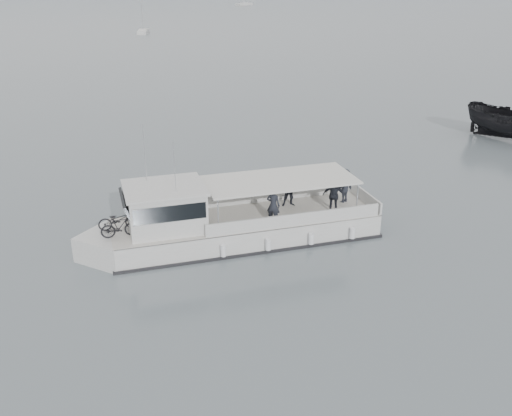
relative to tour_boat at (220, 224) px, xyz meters
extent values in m
plane|color=#4F595E|center=(-0.71, -1.76, -0.99)|extent=(1400.00, 1400.00, 0.00)
cube|color=silver|center=(1.26, 0.06, -0.52)|extent=(12.78, 3.97, 1.37)
cube|color=silver|center=(-5.05, -0.24, -0.52)|extent=(3.42, 3.42, 1.37)
cube|color=beige|center=(1.26, 0.06, 0.16)|extent=(12.78, 3.97, 0.06)
cube|color=black|center=(1.26, 0.06, -0.94)|extent=(13.00, 4.10, 0.19)
cube|color=silver|center=(3.08, 1.77, 0.48)|extent=(8.42, 0.51, 0.63)
cube|color=silver|center=(3.23, -1.47, 0.48)|extent=(8.42, 0.51, 0.63)
cube|color=silver|center=(7.52, 0.36, 0.48)|extent=(0.27, 3.37, 0.63)
cube|color=silver|center=(-2.53, -0.12, 1.11)|extent=(3.50, 3.00, 1.90)
cube|color=black|center=(-4.16, -0.20, 1.27)|extent=(0.72, 2.66, 1.22)
cube|color=black|center=(-2.53, -0.12, 1.43)|extent=(3.29, 3.03, 0.74)
cube|color=silver|center=(-2.53, -0.12, 2.11)|extent=(3.72, 3.22, 0.11)
cube|color=silver|center=(2.94, 0.14, 1.90)|extent=(7.30, 3.50, 0.08)
cylinder|color=silver|center=(-0.35, -1.50, 1.03)|extent=(0.07, 0.07, 1.74)
cylinder|color=silver|center=(-0.49, 1.45, 1.03)|extent=(0.07, 0.07, 1.74)
cylinder|color=silver|center=(6.38, -1.17, 1.03)|extent=(0.07, 0.07, 1.74)
cylinder|color=silver|center=(6.24, 1.77, 1.03)|extent=(0.07, 0.07, 1.74)
cylinder|color=silver|center=(-3.20, 0.79, 3.48)|extent=(0.03, 0.03, 2.74)
cylinder|color=silver|center=(-2.07, -0.84, 3.27)|extent=(0.03, 0.03, 2.32)
cylinder|color=white|center=(-0.23, -1.87, -0.47)|extent=(0.26, 0.26, 0.53)
cylinder|color=white|center=(1.87, -1.77, -0.47)|extent=(0.26, 0.26, 0.53)
cylinder|color=white|center=(3.98, -1.67, -0.47)|extent=(0.26, 0.26, 0.53)
cylinder|color=white|center=(6.08, -1.57, -0.47)|extent=(0.26, 0.26, 0.53)
imported|color=black|center=(-4.65, 0.20, 0.64)|extent=(1.83, 0.72, 0.95)
imported|color=black|center=(-4.61, -0.64, 0.67)|extent=(1.69, 0.55, 1.00)
imported|color=#21242D|center=(2.36, -0.84, 1.05)|extent=(0.77, 0.73, 1.77)
imported|color=#21242D|center=(3.75, 0.91, 1.05)|extent=(0.93, 0.76, 1.77)
imported|color=#21242D|center=(5.50, -0.37, 1.05)|extent=(1.12, 0.85, 1.77)
imported|color=#21242D|center=(6.50, 0.73, 1.05)|extent=(1.31, 1.09, 1.77)
imported|color=black|center=(24.55, 11.82, 0.38)|extent=(5.89, 7.48, 2.74)
cube|color=silver|center=(2.67, 95.28, -0.69)|extent=(2.85, 5.78, 0.75)
cube|color=silver|center=(2.67, 95.28, -0.37)|extent=(1.91, 2.21, 0.45)
cylinder|color=silver|center=(2.67, 95.28, 2.65)|extent=(0.08, 0.08, 6.09)
cube|color=silver|center=(42.31, 177.78, -0.69)|extent=(6.58, 5.39, 0.75)
cube|color=silver|center=(42.31, 177.78, -0.37)|extent=(2.92, 2.80, 0.45)
camera|label=1|loc=(-4.34, -24.18, 11.21)|focal=40.00mm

